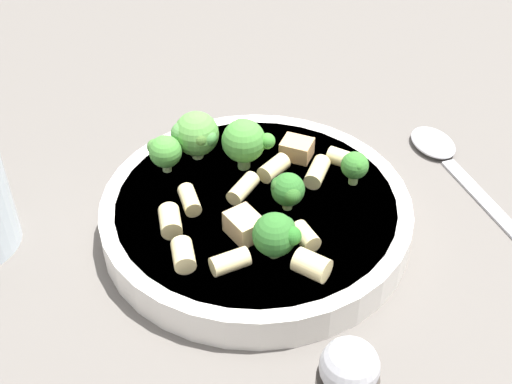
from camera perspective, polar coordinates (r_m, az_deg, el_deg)
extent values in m
plane|color=#5B5651|center=(0.57, 0.00, -2.93)|extent=(2.00, 2.00, 0.00)
cylinder|color=silver|center=(0.56, 0.00, -1.88)|extent=(0.24, 0.24, 0.03)
cylinder|color=white|center=(0.56, 0.00, -1.03)|extent=(0.22, 0.22, 0.01)
torus|color=silver|center=(0.56, 0.00, -0.95)|extent=(0.24, 0.24, 0.00)
cylinder|color=#84AD60|center=(0.59, -0.56, 2.65)|extent=(0.01, 0.01, 0.01)
sphere|color=#478E38|center=(0.57, -0.57, 4.17)|extent=(0.04, 0.04, 0.04)
sphere|color=#3D8438|center=(0.58, -1.35, 5.16)|extent=(0.01, 0.01, 0.01)
sphere|color=#3F8B31|center=(0.57, 0.90, 4.10)|extent=(0.01, 0.01, 0.01)
cylinder|color=#84AD60|center=(0.51, 1.46, -4.66)|extent=(0.01, 0.01, 0.01)
sphere|color=#2D6B28|center=(0.50, 1.49, -3.43)|extent=(0.03, 0.03, 0.03)
sphere|color=#286D24|center=(0.49, 2.87, -3.52)|extent=(0.01, 0.01, 0.01)
sphere|color=#285F25|center=(0.50, 2.33, -2.77)|extent=(0.01, 0.01, 0.01)
cylinder|color=#9EC175|center=(0.60, -4.70, 3.27)|extent=(0.01, 0.01, 0.01)
sphere|color=#569942|center=(0.59, -4.79, 4.67)|extent=(0.04, 0.04, 0.04)
sphere|color=#548738|center=(0.58, -4.54, 4.31)|extent=(0.02, 0.02, 0.02)
sphere|color=#4F8A43|center=(0.59, -5.93, 4.70)|extent=(0.02, 0.02, 0.02)
sphere|color=#4B9143|center=(0.58, -3.88, 4.35)|extent=(0.01, 0.01, 0.01)
cylinder|color=#93B766|center=(0.55, 2.53, -0.87)|extent=(0.01, 0.01, 0.01)
sphere|color=#2D6B28|center=(0.54, 2.57, 0.21)|extent=(0.03, 0.03, 0.03)
sphere|color=#2C6123|center=(0.53, 2.85, -0.26)|extent=(0.01, 0.01, 0.01)
sphere|color=#2E5D24|center=(0.53, 1.74, 0.48)|extent=(0.01, 0.01, 0.01)
sphere|color=#276023|center=(0.54, 1.76, 0.68)|extent=(0.01, 0.01, 0.01)
cylinder|color=#93B766|center=(0.58, 7.80, 1.15)|extent=(0.01, 0.01, 0.01)
sphere|color=#387A2D|center=(0.57, 7.91, 2.13)|extent=(0.02, 0.02, 0.02)
sphere|color=#35762F|center=(0.56, 8.21, 1.73)|extent=(0.01, 0.01, 0.01)
sphere|color=#35792A|center=(0.56, 8.26, 1.86)|extent=(0.01, 0.01, 0.01)
cylinder|color=#9EC175|center=(0.59, -7.15, 2.14)|extent=(0.01, 0.01, 0.01)
sphere|color=#478E38|center=(0.58, -7.26, 3.22)|extent=(0.03, 0.03, 0.03)
sphere|color=#468439|center=(0.58, -8.01, 3.75)|extent=(0.01, 0.01, 0.01)
sphere|color=#457C34|center=(0.58, -8.10, 3.60)|extent=(0.01, 0.01, 0.01)
cylinder|color=beige|center=(0.56, -1.04, 0.29)|extent=(0.03, 0.03, 0.01)
cylinder|color=beige|center=(0.57, 4.92, 1.61)|extent=(0.03, 0.03, 0.01)
cylinder|color=beige|center=(0.58, 1.44, 1.93)|extent=(0.03, 0.03, 0.01)
cylinder|color=beige|center=(0.49, 4.47, -5.86)|extent=(0.03, 0.03, 0.02)
cylinder|color=beige|center=(0.59, 6.80, 2.72)|extent=(0.03, 0.03, 0.01)
cylinder|color=beige|center=(0.50, -5.84, -5.02)|extent=(0.02, 0.02, 0.02)
cylinder|color=beige|center=(0.52, 3.96, -3.57)|extent=(0.02, 0.02, 0.01)
cylinder|color=beige|center=(0.53, -6.88, -2.31)|extent=(0.02, 0.03, 0.02)
cylinder|color=beige|center=(0.55, -5.34, -0.63)|extent=(0.02, 0.03, 0.01)
cylinder|color=beige|center=(0.50, -2.09, -5.58)|extent=(0.03, 0.02, 0.01)
cube|color=tan|center=(0.60, 3.28, 3.46)|extent=(0.03, 0.03, 0.02)
cube|color=tan|center=(0.52, -0.94, -2.70)|extent=(0.03, 0.03, 0.02)
sphere|color=#B7B7BC|center=(0.40, 7.49, -13.69)|extent=(0.03, 0.03, 0.03)
cube|color=#B2B2B7|center=(0.63, 17.67, -0.40)|extent=(0.03, 0.11, 0.01)
ellipsoid|color=#B2B2B7|center=(0.68, 13.98, 3.87)|extent=(0.04, 0.06, 0.01)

